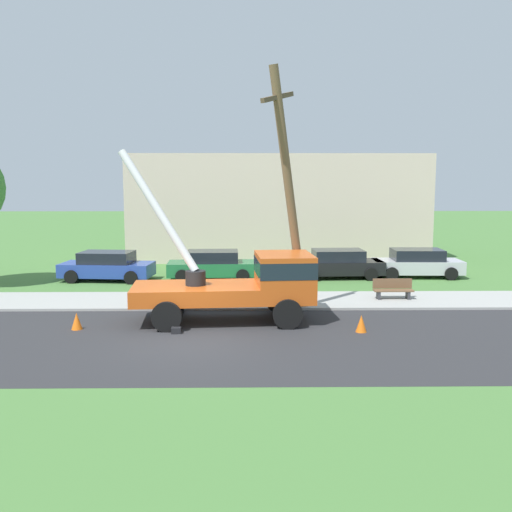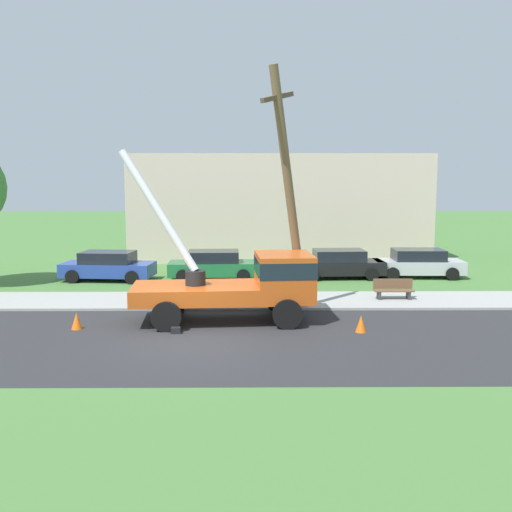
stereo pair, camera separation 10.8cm
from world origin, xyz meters
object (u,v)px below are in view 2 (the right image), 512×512
(parked_sedan_green, at_px, (214,265))
(utility_truck, at_px, (247,281))
(traffic_cone_curbside, at_px, (289,307))
(park_bench, at_px, (393,290))
(traffic_cone_ahead, at_px, (361,324))
(traffic_cone_behind, at_px, (77,321))
(parked_sedan_blue, at_px, (108,266))
(leaning_utility_pole, at_px, (289,190))
(parked_sedan_black, at_px, (339,264))
(parked_sedan_silver, at_px, (418,263))

(parked_sedan_green, bearing_deg, utility_truck, -78.54)
(traffic_cone_curbside, height_order, park_bench, park_bench)
(traffic_cone_ahead, distance_m, traffic_cone_curbside, 3.30)
(traffic_cone_behind, relative_size, parked_sedan_green, 0.13)
(traffic_cone_ahead, height_order, parked_sedan_blue, parked_sedan_blue)
(parked_sedan_blue, xyz_separation_m, parked_sedan_green, (5.14, 0.25, 0.00))
(leaning_utility_pole, distance_m, park_bench, 6.38)
(traffic_cone_behind, distance_m, parked_sedan_blue, 9.37)
(parked_sedan_black, bearing_deg, parked_sedan_blue, -176.99)
(parked_sedan_silver, bearing_deg, traffic_cone_behind, -144.66)
(parked_sedan_blue, height_order, parked_sedan_black, same)
(traffic_cone_ahead, relative_size, parked_sedan_black, 0.13)
(utility_truck, distance_m, traffic_cone_curbside, 2.12)
(traffic_cone_ahead, height_order, park_bench, park_bench)
(utility_truck, height_order, leaning_utility_pole, leaning_utility_pole)
(utility_truck, distance_m, traffic_cone_ahead, 4.17)
(parked_sedan_green, relative_size, parked_sedan_black, 1.00)
(leaning_utility_pole, bearing_deg, parked_sedan_silver, 48.21)
(leaning_utility_pole, relative_size, parked_sedan_silver, 1.99)
(traffic_cone_curbside, relative_size, parked_sedan_black, 0.13)
(parked_sedan_green, distance_m, parked_sedan_silver, 10.29)
(parked_sedan_black, bearing_deg, traffic_cone_ahead, -94.70)
(parked_sedan_green, bearing_deg, traffic_cone_behind, -112.35)
(leaning_utility_pole, xyz_separation_m, parked_sedan_blue, (-8.36, 7.11, -3.82))
(parked_sedan_green, xyz_separation_m, parked_sedan_silver, (10.28, 0.54, 0.00))
(leaning_utility_pole, xyz_separation_m, parked_sedan_silver, (7.06, 7.90, -3.82))
(park_bench, bearing_deg, parked_sedan_black, 103.88)
(traffic_cone_behind, xyz_separation_m, parked_sedan_silver, (14.20, 10.07, 0.43))
(utility_truck, relative_size, leaning_utility_pole, 0.78)
(leaning_utility_pole, distance_m, traffic_cone_ahead, 5.46)
(parked_sedan_green, bearing_deg, traffic_cone_curbside, -66.60)
(utility_truck, relative_size, parked_sedan_blue, 1.52)
(traffic_cone_curbside, distance_m, parked_sedan_green, 8.18)
(parked_sedan_blue, relative_size, park_bench, 2.85)
(traffic_cone_ahead, bearing_deg, utility_truck, 157.05)
(utility_truck, height_order, traffic_cone_ahead, utility_truck)
(leaning_utility_pole, bearing_deg, traffic_cone_behind, -163.09)
(utility_truck, bearing_deg, parked_sedan_black, 62.58)
(traffic_cone_curbside, bearing_deg, park_bench, 27.49)
(park_bench, bearing_deg, utility_truck, -151.57)
(traffic_cone_ahead, bearing_deg, park_bench, 65.03)
(parked_sedan_silver, relative_size, park_bench, 2.78)
(traffic_cone_curbside, distance_m, parked_sedan_blue, 11.09)
(traffic_cone_ahead, xyz_separation_m, parked_sedan_green, (-5.41, 9.99, 0.43))
(leaning_utility_pole, relative_size, traffic_cone_ahead, 15.76)
(traffic_cone_ahead, bearing_deg, parked_sedan_green, 118.43)
(parked_sedan_green, relative_size, parked_sedan_silver, 1.00)
(utility_truck, xyz_separation_m, parked_sedan_black, (4.55, 8.77, -0.70))
(utility_truck, xyz_separation_m, traffic_cone_curbside, (1.54, 0.93, -1.13))
(traffic_cone_ahead, relative_size, parked_sedan_blue, 0.12)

